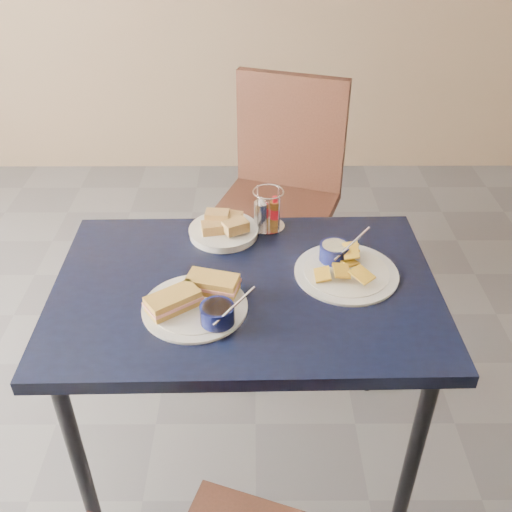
{
  "coord_description": "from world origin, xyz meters",
  "views": [
    {
      "loc": [
        -0.0,
        -1.08,
        1.75
      ],
      "look_at": [
        0.0,
        0.24,
        0.82
      ],
      "focal_mm": 40.0,
      "sensor_mm": 36.0,
      "label": 1
    }
  ],
  "objects_px": {
    "sandwich_plate": "(198,301)",
    "plantain_plate": "(343,265)",
    "chair_far": "(275,181)",
    "condiment_caddy": "(267,212)",
    "dining_table": "(246,305)",
    "bread_basket": "(224,229)"
  },
  "relations": [
    {
      "from": "sandwich_plate",
      "to": "plantain_plate",
      "type": "relative_size",
      "value": 1.02
    },
    {
      "from": "dining_table",
      "to": "sandwich_plate",
      "type": "height_order",
      "value": "sandwich_plate"
    },
    {
      "from": "sandwich_plate",
      "to": "plantain_plate",
      "type": "distance_m",
      "value": 0.44
    },
    {
      "from": "dining_table",
      "to": "chair_far",
      "type": "xyz_separation_m",
      "value": [
        0.12,
        0.95,
        -0.09
      ]
    },
    {
      "from": "sandwich_plate",
      "to": "condiment_caddy",
      "type": "xyz_separation_m",
      "value": [
        0.19,
        0.41,
        0.03
      ]
    },
    {
      "from": "dining_table",
      "to": "plantain_plate",
      "type": "height_order",
      "value": "plantain_plate"
    },
    {
      "from": "plantain_plate",
      "to": "bread_basket",
      "type": "relative_size",
      "value": 1.38
    },
    {
      "from": "dining_table",
      "to": "chair_far",
      "type": "distance_m",
      "value": 0.96
    },
    {
      "from": "dining_table",
      "to": "sandwich_plate",
      "type": "xyz_separation_m",
      "value": [
        -0.12,
        -0.1,
        0.1
      ]
    },
    {
      "from": "chair_far",
      "to": "plantain_plate",
      "type": "xyz_separation_m",
      "value": [
        0.17,
        -0.89,
        0.18
      ]
    },
    {
      "from": "sandwich_plate",
      "to": "plantain_plate",
      "type": "xyz_separation_m",
      "value": [
        0.41,
        0.17,
        -0.01
      ]
    },
    {
      "from": "dining_table",
      "to": "chair_far",
      "type": "relative_size",
      "value": 1.08
    },
    {
      "from": "dining_table",
      "to": "bread_basket",
      "type": "height_order",
      "value": "bread_basket"
    },
    {
      "from": "plantain_plate",
      "to": "chair_far",
      "type": "bearing_deg",
      "value": 100.67
    },
    {
      "from": "chair_far",
      "to": "condiment_caddy",
      "type": "height_order",
      "value": "chair_far"
    },
    {
      "from": "dining_table",
      "to": "condiment_caddy",
      "type": "distance_m",
      "value": 0.34
    },
    {
      "from": "dining_table",
      "to": "bread_basket",
      "type": "xyz_separation_m",
      "value": [
        -0.07,
        0.26,
        0.1
      ]
    },
    {
      "from": "sandwich_plate",
      "to": "condiment_caddy",
      "type": "relative_size",
      "value": 2.26
    },
    {
      "from": "plantain_plate",
      "to": "bread_basket",
      "type": "xyz_separation_m",
      "value": [
        -0.36,
        0.19,
        0.01
      ]
    },
    {
      "from": "sandwich_plate",
      "to": "plantain_plate",
      "type": "height_order",
      "value": "same"
    },
    {
      "from": "chair_far",
      "to": "bread_basket",
      "type": "xyz_separation_m",
      "value": [
        -0.19,
        -0.69,
        0.19
      ]
    },
    {
      "from": "chair_far",
      "to": "plantain_plate",
      "type": "height_order",
      "value": "chair_far"
    }
  ]
}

